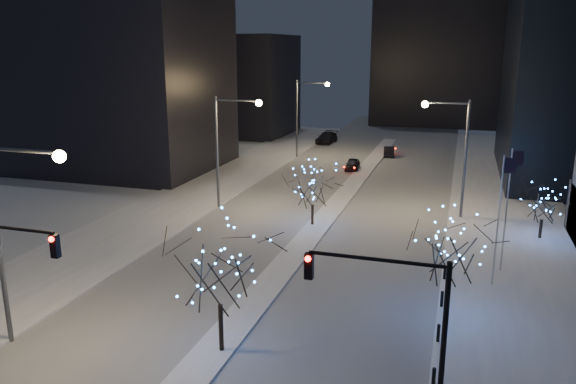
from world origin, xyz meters
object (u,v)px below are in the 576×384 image
at_px(street_lamp_w_mid, 228,137).
at_px(holiday_tree_median_near, 219,266).
at_px(holiday_tree_median_far, 313,187).
at_px(holiday_tree_plaza_far, 544,203).
at_px(traffic_signal_east, 401,315).
at_px(street_lamp_w_near, 13,218).
at_px(street_lamp_w_far, 305,108).
at_px(car_far, 327,138).
at_px(holiday_tree_plaza_near, 451,250).
at_px(car_near, 352,164).
at_px(street_lamp_east, 455,143).
at_px(car_mid, 389,151).

height_order(street_lamp_w_mid, holiday_tree_median_near, street_lamp_w_mid).
distance_m(holiday_tree_median_far, holiday_tree_plaza_far, 17.39).
bearing_deg(traffic_signal_east, holiday_tree_median_far, 112.04).
height_order(street_lamp_w_near, street_lamp_w_far, same).
xyz_separation_m(street_lamp_w_near, traffic_signal_east, (17.88, -1.00, -1.74)).
distance_m(street_lamp_w_far, car_far, 13.49).
height_order(street_lamp_w_far, holiday_tree_plaza_near, street_lamp_w_far).
height_order(street_lamp_w_near, car_near, street_lamp_w_near).
bearing_deg(car_near, street_lamp_w_near, -103.83).
height_order(street_lamp_east, holiday_tree_plaza_near, street_lamp_east).
distance_m(traffic_signal_east, holiday_tree_plaza_far, 26.46).
bearing_deg(car_far, street_lamp_w_mid, -86.23).
bearing_deg(car_far, traffic_signal_east, -70.41).
xyz_separation_m(car_mid, car_far, (-10.38, 7.61, 0.16)).
distance_m(traffic_signal_east, holiday_tree_median_near, 9.12).
xyz_separation_m(traffic_signal_east, holiday_tree_median_near, (-8.55, 3.14, -0.34)).
height_order(street_lamp_w_near, street_lamp_east, same).
height_order(street_lamp_w_near, street_lamp_w_mid, same).
bearing_deg(holiday_tree_plaza_near, traffic_signal_east, -98.90).
distance_m(car_near, car_far, 19.17).
xyz_separation_m(holiday_tree_median_far, holiday_tree_plaza_far, (17.29, 1.88, -0.46)).
bearing_deg(street_lamp_w_near, car_mid, 79.18).
bearing_deg(traffic_signal_east, holiday_tree_median_near, 159.82).
bearing_deg(car_near, street_lamp_east, -59.34).
relative_size(holiday_tree_median_near, holiday_tree_median_far, 1.32).
height_order(traffic_signal_east, car_far, traffic_signal_east).
distance_m(traffic_signal_east, holiday_tree_plaza_near, 10.12).
bearing_deg(holiday_tree_median_near, holiday_tree_plaza_far, 53.36).
xyz_separation_m(street_lamp_east, holiday_tree_median_near, (-9.70, -25.86, -2.03)).
xyz_separation_m(car_far, holiday_tree_median_far, (8.38, -39.91, 2.50)).
relative_size(street_lamp_east, car_far, 1.81).
xyz_separation_m(street_lamp_east, car_mid, (-8.58, 26.62, -5.81)).
relative_size(street_lamp_w_mid, holiday_tree_plaza_far, 2.37).
height_order(car_near, holiday_tree_median_near, holiday_tree_median_near).
distance_m(street_lamp_east, car_far, 39.54).
bearing_deg(street_lamp_east, car_far, 118.99).
bearing_deg(car_mid, car_near, 66.57).
distance_m(street_lamp_w_mid, holiday_tree_plaza_far, 25.99).
bearing_deg(holiday_tree_median_far, car_mid, 86.46).
bearing_deg(street_lamp_east, car_mid, 107.87).
height_order(street_lamp_w_far, car_far, street_lamp_w_far).
xyz_separation_m(street_lamp_w_mid, holiday_tree_median_far, (8.44, -2.69, -3.19)).
xyz_separation_m(street_lamp_w_far, holiday_tree_median_far, (8.44, -27.69, -3.19)).
xyz_separation_m(traffic_signal_east, car_far, (-17.82, 63.23, -3.96)).
relative_size(car_near, holiday_tree_median_near, 0.58).
bearing_deg(street_lamp_w_near, street_lamp_w_far, 90.00).
distance_m(street_lamp_w_near, street_lamp_east, 33.85).
xyz_separation_m(car_near, holiday_tree_plaza_far, (18.29, -20.34, 2.18)).
bearing_deg(car_near, holiday_tree_median_near, -91.80).
bearing_deg(traffic_signal_east, car_mid, 97.62).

